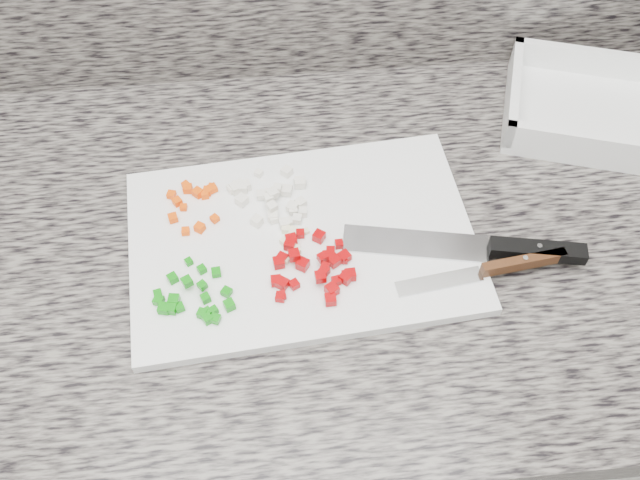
# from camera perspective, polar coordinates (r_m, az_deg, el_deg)

# --- Properties ---
(cabinet) EXTENTS (3.92, 0.62, 0.86)m
(cabinet) POSITION_cam_1_polar(r_m,az_deg,el_deg) (1.29, -3.20, -11.97)
(cabinet) COLOR white
(cabinet) RESTS_ON ground
(countertop) EXTENTS (3.96, 0.64, 0.04)m
(countertop) POSITION_cam_1_polar(r_m,az_deg,el_deg) (0.90, -4.51, -0.52)
(countertop) COLOR slate
(countertop) RESTS_ON cabinet
(cutting_board) EXTENTS (0.43, 0.31, 0.01)m
(cutting_board) POSITION_cam_1_polar(r_m,az_deg,el_deg) (0.87, -1.45, -0.06)
(cutting_board) COLOR white
(cutting_board) RESTS_ON countertop
(carrot_pile) EXTENTS (0.07, 0.08, 0.01)m
(carrot_pile) POSITION_cam_1_polar(r_m,az_deg,el_deg) (0.90, -10.06, 3.08)
(carrot_pile) COLOR #FF4F05
(carrot_pile) RESTS_ON cutting_board
(onion_pile) EXTENTS (0.10, 0.10, 0.02)m
(onion_pile) POSITION_cam_1_polar(r_m,az_deg,el_deg) (0.89, -3.97, 3.44)
(onion_pile) COLOR white
(onion_pile) RESTS_ON cutting_board
(green_pepper_pile) EXTENTS (0.09, 0.09, 0.02)m
(green_pepper_pile) POSITION_cam_1_polar(r_m,az_deg,el_deg) (0.82, -10.16, -4.58)
(green_pepper_pile) COLOR #0C830B
(green_pepper_pile) RESTS_ON cutting_board
(red_pepper_pile) EXTENTS (0.10, 0.11, 0.02)m
(red_pepper_pile) POSITION_cam_1_polar(r_m,az_deg,el_deg) (0.83, -0.45, -2.08)
(red_pepper_pile) COLOR #9F0205
(red_pepper_pile) RESTS_ON cutting_board
(garlic_pile) EXTENTS (0.04, 0.05, 0.01)m
(garlic_pile) POSITION_cam_1_polar(r_m,az_deg,el_deg) (0.86, -2.35, 0.10)
(garlic_pile) COLOR #FAF4C1
(garlic_pile) RESTS_ON cutting_board
(chef_knife) EXTENTS (0.29, 0.09, 0.02)m
(chef_knife) POSITION_cam_1_polar(r_m,az_deg,el_deg) (0.87, 13.84, -0.63)
(chef_knife) COLOR #B9BBC0
(chef_knife) RESTS_ON cutting_board
(paring_knife) EXTENTS (0.21, 0.04, 0.02)m
(paring_knife) POSITION_cam_1_polar(r_m,az_deg,el_deg) (0.86, 14.38, -2.13)
(paring_knife) COLOR #B9BBC0
(paring_knife) RESTS_ON cutting_board
(tray) EXTENTS (0.30, 0.25, 0.05)m
(tray) POSITION_cam_1_polar(r_m,az_deg,el_deg) (1.07, 21.41, 9.55)
(tray) COLOR white
(tray) RESTS_ON countertop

